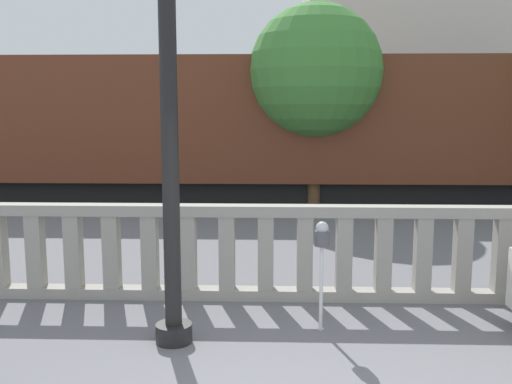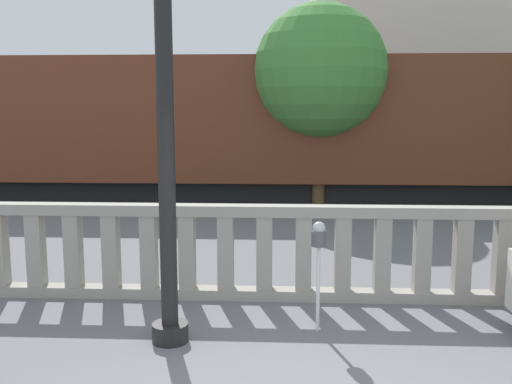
{
  "view_description": "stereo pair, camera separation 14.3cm",
  "coord_description": "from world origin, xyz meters",
  "px_view_note": "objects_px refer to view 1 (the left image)",
  "views": [
    {
      "loc": [
        -0.14,
        -3.76,
        2.47
      ],
      "look_at": [
        -0.41,
        4.4,
        1.27
      ],
      "focal_mm": 40.0,
      "sensor_mm": 36.0,
      "label": 1
    },
    {
      "loc": [
        0.01,
        -3.76,
        2.47
      ],
      "look_at": [
        -0.41,
        4.4,
        1.27
      ],
      "focal_mm": 40.0,
      "sensor_mm": 36.0,
      "label": 2
    }
  ],
  "objects_px": {
    "lamppost": "(167,23)",
    "tree_right": "(316,71)",
    "train_far": "(321,117)",
    "train_near": "(187,126)",
    "parking_meter": "(322,244)"
  },
  "relations": [
    {
      "from": "train_near",
      "to": "tree_right",
      "type": "relative_size",
      "value": 5.12
    },
    {
      "from": "train_near",
      "to": "train_far",
      "type": "height_order",
      "value": "train_near"
    },
    {
      "from": "train_far",
      "to": "tree_right",
      "type": "xyz_separation_m",
      "value": [
        -1.6,
        -17.88,
        1.41
      ]
    },
    {
      "from": "lamppost",
      "to": "tree_right",
      "type": "distance_m",
      "value": 9.22
    },
    {
      "from": "train_near",
      "to": "train_far",
      "type": "relative_size",
      "value": 0.87
    },
    {
      "from": "train_near",
      "to": "train_far",
      "type": "bearing_deg",
      "value": 73.08
    },
    {
      "from": "train_far",
      "to": "tree_right",
      "type": "height_order",
      "value": "tree_right"
    },
    {
      "from": "lamppost",
      "to": "train_far",
      "type": "bearing_deg",
      "value": 82.2
    },
    {
      "from": "train_far",
      "to": "parking_meter",
      "type": "bearing_deg",
      "value": -94.52
    },
    {
      "from": "lamppost",
      "to": "tree_right",
      "type": "xyz_separation_m",
      "value": [
        2.08,
        8.98,
        0.09
      ]
    },
    {
      "from": "parking_meter",
      "to": "lamppost",
      "type": "bearing_deg",
      "value": -166.35
    },
    {
      "from": "train_near",
      "to": "tree_right",
      "type": "bearing_deg",
      "value": -18.57
    },
    {
      "from": "parking_meter",
      "to": "tree_right",
      "type": "height_order",
      "value": "tree_right"
    },
    {
      "from": "parking_meter",
      "to": "tree_right",
      "type": "relative_size",
      "value": 0.24
    },
    {
      "from": "train_far",
      "to": "train_near",
      "type": "bearing_deg",
      "value": -106.92
    }
  ]
}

